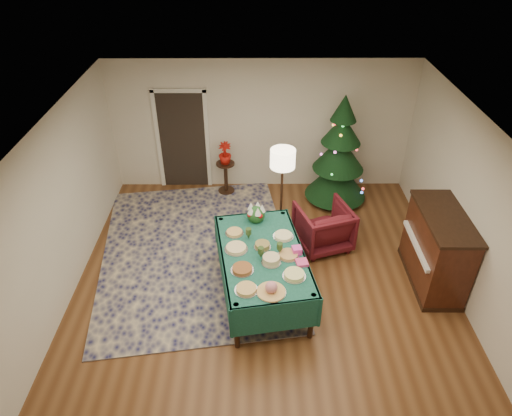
{
  "coord_description": "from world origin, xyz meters",
  "views": [
    {
      "loc": [
        -0.16,
        -4.96,
        5.14
      ],
      "look_at": [
        -0.13,
        1.05,
        1.04
      ],
      "focal_mm": 32.0,
      "sensor_mm": 36.0,
      "label": 1
    }
  ],
  "objects_px": {
    "armchair": "(323,225)",
    "christmas_tree": "(339,156)",
    "gift_box": "(297,250)",
    "buffet_table": "(262,261)",
    "potted_plant": "(225,158)",
    "piano": "(436,250)",
    "floor_lamp": "(283,164)",
    "side_table": "(226,178)"
  },
  "relations": [
    {
      "from": "christmas_tree",
      "to": "buffet_table",
      "type": "bearing_deg",
      "value": -119.61
    },
    {
      "from": "gift_box",
      "to": "side_table",
      "type": "distance_m",
      "value": 3.29
    },
    {
      "from": "buffet_table",
      "to": "christmas_tree",
      "type": "distance_m",
      "value": 3.13
    },
    {
      "from": "armchair",
      "to": "side_table",
      "type": "relative_size",
      "value": 1.3
    },
    {
      "from": "buffet_table",
      "to": "armchair",
      "type": "height_order",
      "value": "armchair"
    },
    {
      "from": "gift_box",
      "to": "floor_lamp",
      "type": "xyz_separation_m",
      "value": [
        -0.14,
        1.52,
        0.6
      ]
    },
    {
      "from": "buffet_table",
      "to": "piano",
      "type": "height_order",
      "value": "piano"
    },
    {
      "from": "buffet_table",
      "to": "christmas_tree",
      "type": "height_order",
      "value": "christmas_tree"
    },
    {
      "from": "christmas_tree",
      "to": "gift_box",
      "type": "bearing_deg",
      "value": -110.86
    },
    {
      "from": "armchair",
      "to": "side_table",
      "type": "distance_m",
      "value": 2.54
    },
    {
      "from": "armchair",
      "to": "potted_plant",
      "type": "bearing_deg",
      "value": -63.25
    },
    {
      "from": "buffet_table",
      "to": "side_table",
      "type": "relative_size",
      "value": 3.36
    },
    {
      "from": "gift_box",
      "to": "side_table",
      "type": "height_order",
      "value": "gift_box"
    },
    {
      "from": "armchair",
      "to": "side_table",
      "type": "bearing_deg",
      "value": -63.25
    },
    {
      "from": "gift_box",
      "to": "piano",
      "type": "height_order",
      "value": "piano"
    },
    {
      "from": "armchair",
      "to": "buffet_table",
      "type": "bearing_deg",
      "value": 29.93
    },
    {
      "from": "buffet_table",
      "to": "potted_plant",
      "type": "height_order",
      "value": "potted_plant"
    },
    {
      "from": "floor_lamp",
      "to": "armchair",
      "type": "bearing_deg",
      "value": -22.71
    },
    {
      "from": "gift_box",
      "to": "christmas_tree",
      "type": "distance_m",
      "value": 2.91
    },
    {
      "from": "gift_box",
      "to": "potted_plant",
      "type": "bearing_deg",
      "value": 111.74
    },
    {
      "from": "piano",
      "to": "christmas_tree",
      "type": "bearing_deg",
      "value": 116.0
    },
    {
      "from": "piano",
      "to": "potted_plant",
      "type": "bearing_deg",
      "value": 141.58
    },
    {
      "from": "buffet_table",
      "to": "armchair",
      "type": "distance_m",
      "value": 1.64
    },
    {
      "from": "potted_plant",
      "to": "piano",
      "type": "bearing_deg",
      "value": -38.42
    },
    {
      "from": "gift_box",
      "to": "christmas_tree",
      "type": "bearing_deg",
      "value": 69.14
    },
    {
      "from": "buffet_table",
      "to": "christmas_tree",
      "type": "bearing_deg",
      "value": 60.39
    },
    {
      "from": "side_table",
      "to": "piano",
      "type": "bearing_deg",
      "value": -38.42
    },
    {
      "from": "buffet_table",
      "to": "side_table",
      "type": "height_order",
      "value": "buffet_table"
    },
    {
      "from": "floor_lamp",
      "to": "potted_plant",
      "type": "relative_size",
      "value": 3.84
    },
    {
      "from": "potted_plant",
      "to": "buffet_table",
      "type": "bearing_deg",
      "value": -76.86
    },
    {
      "from": "armchair",
      "to": "piano",
      "type": "distance_m",
      "value": 1.87
    },
    {
      "from": "potted_plant",
      "to": "armchair",
      "type": "bearing_deg",
      "value": -45.2
    },
    {
      "from": "buffet_table",
      "to": "christmas_tree",
      "type": "relative_size",
      "value": 1.02
    },
    {
      "from": "buffet_table",
      "to": "gift_box",
      "type": "height_order",
      "value": "gift_box"
    },
    {
      "from": "potted_plant",
      "to": "piano",
      "type": "distance_m",
      "value": 4.35
    },
    {
      "from": "armchair",
      "to": "christmas_tree",
      "type": "xyz_separation_m",
      "value": [
        0.45,
        1.5,
        0.56
      ]
    },
    {
      "from": "side_table",
      "to": "piano",
      "type": "distance_m",
      "value": 4.36
    },
    {
      "from": "potted_plant",
      "to": "christmas_tree",
      "type": "xyz_separation_m",
      "value": [
        2.24,
        -0.3,
        0.2
      ]
    },
    {
      "from": "gift_box",
      "to": "armchair",
      "type": "height_order",
      "value": "gift_box"
    },
    {
      "from": "buffet_table",
      "to": "potted_plant",
      "type": "bearing_deg",
      "value": 103.14
    },
    {
      "from": "piano",
      "to": "buffet_table",
      "type": "bearing_deg",
      "value": -173.71
    },
    {
      "from": "floor_lamp",
      "to": "buffet_table",
      "type": "bearing_deg",
      "value": -103.33
    }
  ]
}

